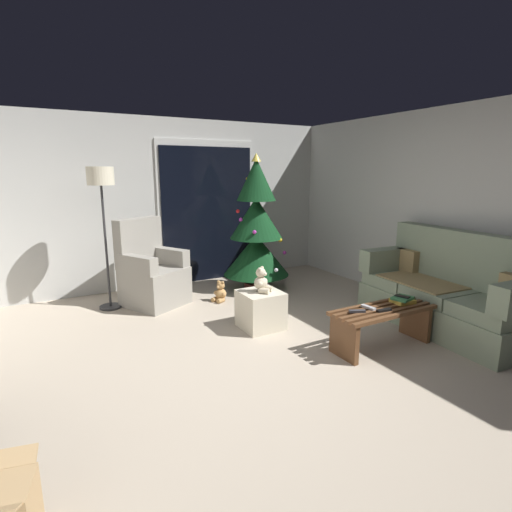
{
  "coord_description": "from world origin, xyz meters",
  "views": [
    {
      "loc": [
        -1.61,
        -2.9,
        1.73
      ],
      "look_at": [
        0.4,
        0.7,
        0.85
      ],
      "focal_mm": 27.93,
      "sensor_mm": 36.0,
      "label": 1
    }
  ],
  "objects_px": {
    "cell_phone": "(402,296)",
    "teddy_bear_honey_by_tree": "(220,293)",
    "coffee_table": "(382,321)",
    "book_stack": "(402,300)",
    "armchair": "(152,274)",
    "remote_black": "(384,310)",
    "remote_silver": "(368,307)",
    "couch": "(446,293)",
    "teddy_bear_cream": "(262,281)",
    "floor_lamp": "(101,190)",
    "ottoman": "(261,310)",
    "remote_graphite": "(357,311)",
    "christmas_tree": "(256,231)"
  },
  "relations": [
    {
      "from": "remote_black",
      "to": "cell_phone",
      "type": "xyz_separation_m",
      "value": [
        0.36,
        0.1,
        0.06
      ]
    },
    {
      "from": "remote_silver",
      "to": "remote_graphite",
      "type": "xyz_separation_m",
      "value": [
        -0.17,
        -0.03,
        0.0
      ]
    },
    {
      "from": "book_stack",
      "to": "armchair",
      "type": "distance_m",
      "value": 3.11
    },
    {
      "from": "coffee_table",
      "to": "christmas_tree",
      "type": "height_order",
      "value": "christmas_tree"
    },
    {
      "from": "remote_silver",
      "to": "teddy_bear_honey_by_tree",
      "type": "bearing_deg",
      "value": 102.61
    },
    {
      "from": "armchair",
      "to": "ottoman",
      "type": "height_order",
      "value": "armchair"
    },
    {
      "from": "remote_silver",
      "to": "floor_lamp",
      "type": "distance_m",
      "value": 3.39
    },
    {
      "from": "teddy_bear_cream",
      "to": "ottoman",
      "type": "bearing_deg",
      "value": 127.82
    },
    {
      "from": "coffee_table",
      "to": "remote_graphite",
      "type": "bearing_deg",
      "value": 173.06
    },
    {
      "from": "coffee_table",
      "to": "book_stack",
      "type": "height_order",
      "value": "book_stack"
    },
    {
      "from": "cell_phone",
      "to": "teddy_bear_honey_by_tree",
      "type": "xyz_separation_m",
      "value": [
        -1.11,
        2.07,
        -0.36
      ]
    },
    {
      "from": "coffee_table",
      "to": "ottoman",
      "type": "distance_m",
      "value": 1.31
    },
    {
      "from": "cell_phone",
      "to": "teddy_bear_honey_by_tree",
      "type": "relative_size",
      "value": 0.5
    },
    {
      "from": "remote_black",
      "to": "remote_silver",
      "type": "bearing_deg",
      "value": -145.31
    },
    {
      "from": "remote_silver",
      "to": "book_stack",
      "type": "xyz_separation_m",
      "value": [
        0.43,
        -0.04,
        0.02
      ]
    },
    {
      "from": "book_stack",
      "to": "christmas_tree",
      "type": "xyz_separation_m",
      "value": [
        -0.39,
        2.37,
        0.44
      ]
    },
    {
      "from": "couch",
      "to": "remote_black",
      "type": "distance_m",
      "value": 1.08
    },
    {
      "from": "coffee_table",
      "to": "cell_phone",
      "type": "xyz_separation_m",
      "value": [
        0.3,
        0.03,
        0.21
      ]
    },
    {
      "from": "teddy_bear_cream",
      "to": "teddy_bear_honey_by_tree",
      "type": "relative_size",
      "value": 1.0
    },
    {
      "from": "armchair",
      "to": "teddy_bear_cream",
      "type": "relative_size",
      "value": 3.96
    },
    {
      "from": "couch",
      "to": "floor_lamp",
      "type": "bearing_deg",
      "value": 141.57
    },
    {
      "from": "remote_silver",
      "to": "armchair",
      "type": "height_order",
      "value": "armchair"
    },
    {
      "from": "remote_silver",
      "to": "cell_phone",
      "type": "bearing_deg",
      "value": -11.08
    },
    {
      "from": "teddy_bear_cream",
      "to": "teddy_bear_honey_by_tree",
      "type": "height_order",
      "value": "teddy_bear_cream"
    },
    {
      "from": "remote_graphite",
      "to": "teddy_bear_cream",
      "type": "xyz_separation_m",
      "value": [
        -0.49,
        0.98,
        0.12
      ]
    },
    {
      "from": "remote_black",
      "to": "ottoman",
      "type": "distance_m",
      "value": 1.34
    },
    {
      "from": "remote_silver",
      "to": "remote_black",
      "type": "distance_m",
      "value": 0.15
    },
    {
      "from": "remote_graphite",
      "to": "christmas_tree",
      "type": "bearing_deg",
      "value": -160.01
    },
    {
      "from": "armchair",
      "to": "remote_black",
      "type": "bearing_deg",
      "value": -57.92
    },
    {
      "from": "remote_black",
      "to": "armchair",
      "type": "height_order",
      "value": "armchair"
    },
    {
      "from": "remote_silver",
      "to": "cell_phone",
      "type": "relative_size",
      "value": 1.08
    },
    {
      "from": "floor_lamp",
      "to": "remote_silver",
      "type": "bearing_deg",
      "value": -50.8
    },
    {
      "from": "coffee_table",
      "to": "remote_graphite",
      "type": "distance_m",
      "value": 0.34
    },
    {
      "from": "christmas_tree",
      "to": "teddy_bear_honey_by_tree",
      "type": "bearing_deg",
      "value": -158.17
    },
    {
      "from": "armchair",
      "to": "book_stack",
      "type": "bearing_deg",
      "value": -51.4
    },
    {
      "from": "cell_phone",
      "to": "floor_lamp",
      "type": "distance_m",
      "value": 3.67
    },
    {
      "from": "couch",
      "to": "armchair",
      "type": "distance_m",
      "value": 3.59
    },
    {
      "from": "remote_graphite",
      "to": "cell_phone",
      "type": "height_order",
      "value": "cell_phone"
    },
    {
      "from": "remote_graphite",
      "to": "remote_silver",
      "type": "bearing_deg",
      "value": 125.05
    },
    {
      "from": "christmas_tree",
      "to": "armchair",
      "type": "bearing_deg",
      "value": 177.76
    },
    {
      "from": "couch",
      "to": "cell_phone",
      "type": "height_order",
      "value": "couch"
    },
    {
      "from": "remote_graphite",
      "to": "floor_lamp",
      "type": "bearing_deg",
      "value": -118.54
    },
    {
      "from": "remote_silver",
      "to": "ottoman",
      "type": "height_order",
      "value": "remote_silver"
    },
    {
      "from": "couch",
      "to": "teddy_bear_honey_by_tree",
      "type": "bearing_deg",
      "value": 131.54
    },
    {
      "from": "remote_graphite",
      "to": "teddy_bear_honey_by_tree",
      "type": "bearing_deg",
      "value": -141.09
    },
    {
      "from": "remote_graphite",
      "to": "teddy_bear_cream",
      "type": "height_order",
      "value": "teddy_bear_cream"
    },
    {
      "from": "remote_black",
      "to": "armchair",
      "type": "distance_m",
      "value": 2.97
    },
    {
      "from": "remote_black",
      "to": "cell_phone",
      "type": "distance_m",
      "value": 0.37
    },
    {
      "from": "coffee_table",
      "to": "armchair",
      "type": "bearing_deg",
      "value": 123.77
    },
    {
      "from": "christmas_tree",
      "to": "remote_silver",
      "type": "bearing_deg",
      "value": -90.88
    }
  ]
}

